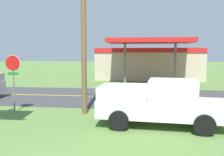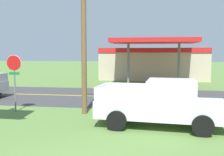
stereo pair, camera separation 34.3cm
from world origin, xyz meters
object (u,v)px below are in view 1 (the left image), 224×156
object	(u,v)px
stop_sign	(13,73)
pickup_white_parked_on_lawn	(163,103)
utility_pole	(84,16)
gas_station	(149,62)

from	to	relation	value
stop_sign	pickup_white_parked_on_lawn	bearing A→B (deg)	-12.79
stop_sign	utility_pole	world-z (taller)	utility_pole
stop_sign	gas_station	bearing A→B (deg)	69.04
stop_sign	utility_pole	distance (m)	4.63
stop_sign	gas_station	world-z (taller)	gas_station
stop_sign	pickup_white_parked_on_lawn	xyz separation A→B (m)	(7.44, -1.69, -1.06)
utility_pole	pickup_white_parked_on_lawn	world-z (taller)	utility_pole
gas_station	pickup_white_parked_on_lawn	size ratio (longest dim) A/B	2.24
pickup_white_parked_on_lawn	stop_sign	bearing A→B (deg)	167.21
utility_pole	gas_station	size ratio (longest dim) A/B	0.76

